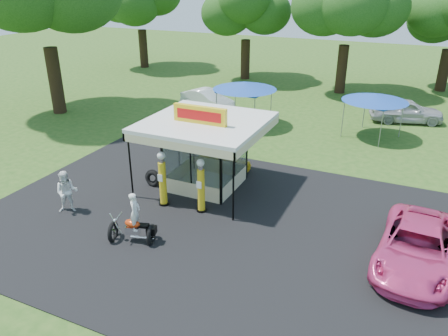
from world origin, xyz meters
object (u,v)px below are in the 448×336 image
at_px(gas_station_kiosk, 206,152).
at_px(bg_car_c, 406,111).
at_px(gas_pump_right, 201,187).
at_px(tent_east, 375,98).
at_px(kiosk_car, 225,161).
at_px(bg_car_a, 207,100).
at_px(gas_pump_left, 163,180).
at_px(motorcycle, 134,223).
at_px(tent_west, 245,86).
at_px(pink_sedan, 417,247).
at_px(spectator_west, 67,192).

bearing_deg(gas_station_kiosk, bg_car_c, 61.35).
relative_size(gas_pump_right, tent_east, 0.62).
xyz_separation_m(kiosk_car, bg_car_a, (-5.96, 9.80, 0.27)).
bearing_deg(bg_car_c, gas_pump_left, 136.84).
bearing_deg(gas_station_kiosk, motorcycle, -92.95).
xyz_separation_m(motorcycle, tent_west, (-1.65, 15.19, 1.87)).
relative_size(pink_sedan, spectator_west, 2.85).
bearing_deg(bg_car_a, pink_sedan, -115.32).
relative_size(gas_pump_right, spectator_west, 1.30).
distance_m(spectator_west, tent_east, 18.94).
bearing_deg(tent_east, gas_station_kiosk, -120.56).
bearing_deg(pink_sedan, gas_pump_right, -177.92).
relative_size(kiosk_car, tent_east, 0.70).
relative_size(motorcycle, pink_sedan, 0.40).
bearing_deg(gas_pump_right, gas_station_kiosk, 112.12).
relative_size(gas_pump_right, motorcycle, 1.15).
xyz_separation_m(gas_pump_right, tent_east, (5.39, 13.15, 1.36)).
xyz_separation_m(kiosk_car, pink_sedan, (9.66, -4.84, 0.28)).
distance_m(gas_pump_left, pink_sedan, 10.53).
xyz_separation_m(bg_car_c, tent_east, (-1.82, -4.20, 1.73)).
xyz_separation_m(pink_sedan, spectator_west, (-13.98, -2.17, 0.20)).
relative_size(bg_car_c, tent_west, 1.13).
bearing_deg(gas_station_kiosk, gas_pump_left, -108.44).
relative_size(gas_pump_left, gas_pump_right, 1.03).
distance_m(gas_pump_left, motorcycle, 3.07).
xyz_separation_m(gas_pump_left, pink_sedan, (10.52, -0.08, -0.48)).
height_order(pink_sedan, tent_west, tent_west).
xyz_separation_m(pink_sedan, bg_car_c, (-1.49, 17.60, 0.07)).
height_order(gas_pump_left, tent_west, tent_west).
bearing_deg(gas_station_kiosk, kiosk_car, 90.00).
bearing_deg(tent_east, gas_pump_right, -112.28).
distance_m(gas_pump_right, tent_west, 12.46).
bearing_deg(gas_pump_left, kiosk_car, 79.85).
distance_m(gas_pump_right, spectator_west, 5.82).
xyz_separation_m(gas_pump_right, spectator_west, (-5.28, -2.43, -0.24)).
xyz_separation_m(tent_west, tent_east, (8.29, 1.12, -0.16)).
relative_size(gas_station_kiosk, gas_pump_left, 2.09).
bearing_deg(gas_pump_left, motorcycle, -79.26).
distance_m(gas_pump_right, bg_car_c, 18.79).
distance_m(gas_pump_left, bg_car_c, 19.72).
relative_size(pink_sedan, tent_east, 1.35).
xyz_separation_m(bg_car_a, tent_west, (4.03, -2.37, 1.98)).
height_order(gas_station_kiosk, spectator_west, gas_station_kiosk).
bearing_deg(spectator_west, motorcycle, -44.32).
relative_size(gas_station_kiosk, gas_pump_right, 2.16).
bearing_deg(spectator_west, bg_car_c, 23.85).
bearing_deg(kiosk_car, pink_sedan, -116.61).
height_order(motorcycle, bg_car_a, motorcycle).
bearing_deg(pink_sedan, spectator_west, -167.41).
xyz_separation_m(gas_pump_right, pink_sedan, (8.70, -0.26, -0.44)).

